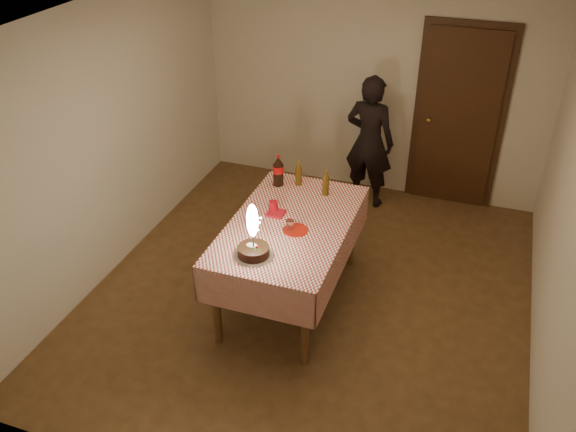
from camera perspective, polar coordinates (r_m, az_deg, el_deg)
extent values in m
cube|color=brown|center=(5.91, 2.20, -7.05)|extent=(4.00, 4.50, 0.01)
cube|color=beige|center=(7.20, 7.95, 12.01)|extent=(4.00, 0.04, 2.60)
cube|color=beige|center=(3.49, -8.85, -12.21)|extent=(4.00, 0.04, 2.60)
cube|color=beige|center=(6.02, -16.14, 6.98)|extent=(0.04, 4.50, 2.60)
cube|color=beige|center=(5.07, 24.62, 0.33)|extent=(0.04, 4.50, 2.60)
cube|color=silver|center=(4.73, 2.87, 18.29)|extent=(4.00, 4.50, 0.04)
cube|color=#472814|center=(7.16, 15.64, 8.63)|extent=(0.85, 0.05, 2.05)
sphere|color=#B28C33|center=(7.14, 13.01, 8.73)|extent=(0.06, 0.06, 0.06)
cube|color=brown|center=(5.33, 0.18, -0.95)|extent=(0.90, 1.60, 0.04)
cylinder|color=brown|center=(5.16, -6.72, -8.28)|extent=(0.07, 0.07, 0.80)
cylinder|color=brown|center=(4.93, 1.63, -10.28)|extent=(0.07, 0.07, 0.80)
cylinder|color=brown|center=(6.26, -0.96, -0.07)|extent=(0.07, 0.07, 0.80)
cylinder|color=brown|center=(6.07, 5.97, -1.36)|extent=(0.07, 0.07, 0.80)
cube|color=white|center=(5.32, 0.18, -0.71)|extent=(1.02, 1.72, 0.01)
cube|color=white|center=(4.78, -3.24, -7.70)|extent=(1.02, 0.01, 0.34)
cube|color=white|center=(6.11, 2.83, 1.96)|extent=(1.02, 0.01, 0.34)
cube|color=white|center=(5.58, -4.72, -1.31)|extent=(0.01, 1.72, 0.34)
cube|color=white|center=(5.30, 5.33, -3.29)|extent=(0.01, 1.72, 0.34)
cylinder|color=white|center=(4.92, -3.23, -3.67)|extent=(0.32, 0.32, 0.01)
cylinder|color=black|center=(4.90, -3.25, -3.27)|extent=(0.25, 0.25, 0.08)
cylinder|color=white|center=(4.89, -3.41, -2.74)|extent=(0.07, 0.07, 0.00)
sphere|color=red|center=(4.85, -2.93, -2.93)|extent=(0.02, 0.02, 0.02)
cube|color=#19721E|center=(4.84, -2.80, -3.13)|extent=(0.02, 0.01, 0.00)
cube|color=#19721E|center=(4.85, -3.10, -3.10)|extent=(0.01, 0.02, 0.00)
cylinder|color=#262628|center=(4.84, -3.28, -2.32)|extent=(0.01, 0.01, 0.12)
ellipsoid|color=#FFF2BF|center=(4.74, -3.35, -0.41)|extent=(0.09, 0.09, 0.29)
sphere|color=white|center=(4.80, -3.31, -1.53)|extent=(0.04, 0.04, 0.04)
cylinder|color=#AA180B|center=(5.22, 0.69, -1.32)|extent=(0.22, 0.22, 0.01)
cylinder|color=#AF0C17|center=(5.46, -1.37, 0.89)|extent=(0.08, 0.08, 0.10)
cylinder|color=white|center=(5.21, 0.19, -0.85)|extent=(0.07, 0.07, 0.09)
cube|color=#AD1321|center=(5.44, -1.13, 0.26)|extent=(0.15, 0.15, 0.02)
cylinder|color=black|center=(5.86, -0.92, 3.88)|extent=(0.10, 0.10, 0.22)
cylinder|color=red|center=(5.83, -0.92, 4.41)|extent=(0.10, 0.10, 0.07)
cone|color=black|center=(5.79, -0.93, 5.20)|extent=(0.10, 0.10, 0.08)
cylinder|color=red|center=(5.77, -0.93, 5.60)|extent=(0.03, 0.03, 0.02)
cylinder|color=#51370D|center=(5.88, 1.01, 3.74)|extent=(0.06, 0.06, 0.18)
cone|color=#51370D|center=(5.82, 1.02, 4.78)|extent=(0.06, 0.06, 0.06)
cylinder|color=olive|center=(5.80, 1.02, 5.09)|extent=(0.02, 0.02, 0.02)
cylinder|color=#51370D|center=(5.71, 3.54, 2.81)|extent=(0.06, 0.06, 0.18)
cone|color=#51370D|center=(5.66, 3.58, 3.87)|extent=(0.06, 0.06, 0.06)
cylinder|color=olive|center=(5.64, 3.60, 4.19)|extent=(0.02, 0.02, 0.02)
imported|color=black|center=(7.02, 7.62, 6.90)|extent=(0.62, 0.45, 1.56)
cube|color=black|center=(6.92, 8.36, 11.45)|extent=(0.14, 0.11, 0.10)
cylinder|color=black|center=(6.99, 8.59, 11.64)|extent=(0.09, 0.09, 0.08)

